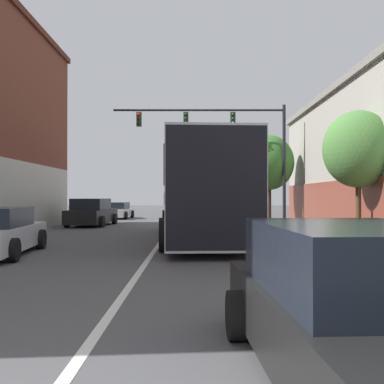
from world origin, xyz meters
name	(u,v)px	position (x,y,z in m)	size (l,w,h in m)	color
lane_center_line	(160,243)	(0.00, 13.78, 0.00)	(0.14, 39.57, 0.01)	silver
bus	(201,188)	(1.43, 15.11, 1.93)	(3.34, 11.67, 3.45)	#B7B7BC
hatchback_foreground	(366,313)	(2.58, 2.12, 0.64)	(2.12, 4.71, 1.37)	black
parked_car_left_near	(117,211)	(-4.44, 31.20, 0.57)	(2.27, 4.17, 1.19)	silver
parked_car_left_mid	(93,213)	(-4.44, 23.23, 0.71)	(2.29, 4.74, 1.51)	black
traffic_signal_gantry	(228,135)	(3.09, 23.56, 5.11)	(9.71, 0.36, 6.79)	black
street_tree_near	(359,149)	(6.94, 14.00, 3.27)	(2.46, 2.21, 4.63)	#4C3823
street_tree_far	(270,163)	(5.67, 24.75, 3.61)	(2.93, 2.64, 5.23)	#3D2D1E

